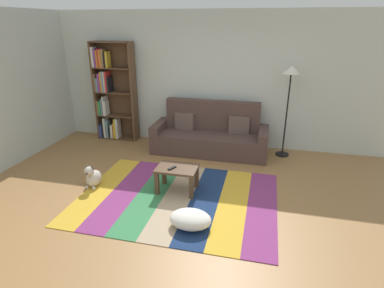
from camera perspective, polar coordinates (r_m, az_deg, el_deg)
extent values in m
plane|color=#9E7042|center=(4.65, -1.62, -10.63)|extent=(14.00, 14.00, 0.00)
cube|color=silver|center=(6.53, 4.17, 11.50)|extent=(6.80, 0.10, 2.70)
cube|color=silver|center=(6.46, -30.70, 8.49)|extent=(0.10, 5.50, 2.70)
cube|color=gold|center=(5.20, -16.10, -7.74)|extent=(0.41, 2.19, 0.01)
cube|color=#843370|center=(5.03, -11.92, -8.42)|extent=(0.41, 2.19, 0.01)
cube|color=#387F4C|center=(4.88, -7.44, -9.10)|extent=(0.41, 2.19, 0.01)
cube|color=tan|center=(4.76, -2.70, -9.75)|extent=(0.41, 2.19, 0.01)
cube|color=navy|center=(4.67, 2.27, -10.37)|extent=(0.41, 2.19, 0.01)
cube|color=gold|center=(4.63, 7.41, -10.92)|extent=(0.41, 2.19, 0.01)
cube|color=#843370|center=(4.61, 12.62, -11.39)|extent=(0.41, 2.19, 0.01)
cube|color=#4C3833|center=(6.26, 3.18, 0.15)|extent=(1.90, 0.80, 0.40)
cube|color=#4C3833|center=(6.39, 3.77, 5.29)|extent=(1.90, 0.20, 0.60)
cube|color=#4C3833|center=(6.49, -5.87, 1.59)|extent=(0.18, 0.80, 0.56)
cube|color=#4C3833|center=(6.15, 12.76, 0.03)|extent=(0.18, 0.80, 0.56)
cube|color=brown|center=(6.42, -1.30, 4.13)|extent=(0.42, 0.19, 0.36)
cube|color=brown|center=(6.25, 8.53, 3.39)|extent=(0.42, 0.19, 0.36)
cube|color=brown|center=(7.22, -16.93, 9.17)|extent=(0.04, 0.28, 2.10)
cube|color=brown|center=(6.83, -10.56, 9.07)|extent=(0.04, 0.28, 2.10)
cube|color=brown|center=(7.14, -13.35, 9.37)|extent=(0.90, 0.01, 2.10)
cube|color=brown|center=(7.30, -13.13, 1.20)|extent=(0.86, 0.28, 0.02)
cube|color=brown|center=(7.14, -13.47, 5.09)|extent=(0.86, 0.28, 0.02)
cube|color=brown|center=(7.02, -13.84, 9.13)|extent=(0.86, 0.28, 0.02)
cube|color=brown|center=(6.93, -14.22, 13.30)|extent=(0.86, 0.28, 0.02)
cube|color=brown|center=(6.89, -14.62, 17.54)|extent=(0.86, 0.28, 0.02)
cube|color=#334CB2|center=(7.39, -16.08, 2.41)|extent=(0.05, 0.18, 0.28)
cube|color=black|center=(7.39, -15.64, 2.75)|extent=(0.04, 0.25, 0.36)
cube|color=silver|center=(7.33, -15.33, 3.03)|extent=(0.05, 0.22, 0.45)
cube|color=#668C99|center=(7.30, -14.97, 2.75)|extent=(0.05, 0.18, 0.39)
cube|color=black|center=(7.31, -14.44, 2.36)|extent=(0.03, 0.23, 0.28)
cube|color=silver|center=(7.29, -14.08, 2.41)|extent=(0.05, 0.24, 0.29)
cube|color=orange|center=(7.24, -13.79, 2.53)|extent=(0.03, 0.21, 0.35)
cube|color=gold|center=(7.21, -13.60, 2.88)|extent=(0.04, 0.20, 0.45)
cube|color=silver|center=(7.18, -13.29, 2.87)|extent=(0.05, 0.19, 0.45)
cube|color=#8C6647|center=(7.28, -16.42, 6.54)|extent=(0.03, 0.26, 0.33)
cube|color=green|center=(7.24, -16.21, 6.38)|extent=(0.04, 0.20, 0.30)
cube|color=#668C99|center=(7.23, -15.76, 6.61)|extent=(0.03, 0.26, 0.35)
cube|color=silver|center=(7.19, -15.51, 6.81)|extent=(0.03, 0.23, 0.41)
cube|color=silver|center=(7.17, -15.30, 6.35)|extent=(0.04, 0.18, 0.31)
cube|color=#8C6647|center=(7.13, -17.07, 10.64)|extent=(0.03, 0.17, 0.38)
cube|color=#668C99|center=(7.13, -16.65, 10.35)|extent=(0.04, 0.20, 0.30)
cube|color=purple|center=(7.11, -16.26, 10.74)|extent=(0.04, 0.23, 0.39)
cube|color=orange|center=(7.09, -15.91, 10.87)|extent=(0.03, 0.23, 0.42)
cube|color=#668C99|center=(7.05, -15.70, 10.92)|extent=(0.04, 0.20, 0.44)
cube|color=silver|center=(7.05, -15.35, 10.90)|extent=(0.03, 0.23, 0.43)
cube|color=red|center=(7.03, -15.08, 10.94)|extent=(0.04, 0.23, 0.44)
cube|color=black|center=(7.02, -14.73, 10.49)|extent=(0.04, 0.23, 0.33)
cube|color=silver|center=(7.06, -17.43, 14.87)|extent=(0.05, 0.18, 0.41)
cube|color=purple|center=(7.07, -16.90, 14.81)|extent=(0.04, 0.25, 0.38)
cube|color=orange|center=(7.02, -16.67, 14.68)|extent=(0.03, 0.20, 0.35)
cube|color=red|center=(7.01, -16.34, 14.82)|extent=(0.03, 0.22, 0.38)
cube|color=orange|center=(6.97, -16.17, 14.71)|extent=(0.04, 0.17, 0.35)
cube|color=#8C6647|center=(6.95, -15.79, 14.81)|extent=(0.05, 0.18, 0.37)
cube|color=black|center=(6.94, -15.37, 14.44)|extent=(0.03, 0.19, 0.28)
cube|color=gold|center=(6.92, -15.08, 14.65)|extent=(0.04, 0.19, 0.33)
cube|color=#513826|center=(4.77, -2.76, -4.47)|extent=(0.62, 0.43, 0.04)
cube|color=#513826|center=(4.79, -6.42, -7.14)|extent=(0.06, 0.06, 0.36)
cube|color=#513826|center=(4.65, -0.11, -7.92)|extent=(0.06, 0.06, 0.36)
cube|color=#513826|center=(5.08, -5.09, -5.31)|extent=(0.06, 0.06, 0.36)
cube|color=#513826|center=(4.95, 0.85, -5.98)|extent=(0.06, 0.06, 0.36)
ellipsoid|color=white|center=(4.09, -0.30, -13.54)|extent=(0.54, 0.40, 0.22)
ellipsoid|color=beige|center=(5.27, -17.45, -5.98)|extent=(0.22, 0.30, 0.26)
sphere|color=beige|center=(5.11, -18.24, -4.74)|extent=(0.15, 0.15, 0.15)
ellipsoid|color=#5B5750|center=(5.07, -18.58, -5.13)|extent=(0.06, 0.07, 0.05)
ellipsoid|color=#5B5750|center=(5.13, -18.70, -4.05)|extent=(0.05, 0.04, 0.08)
ellipsoid|color=#5B5750|center=(5.08, -17.69, -4.19)|extent=(0.05, 0.04, 0.08)
sphere|color=beige|center=(5.24, -18.63, -7.50)|extent=(0.06, 0.06, 0.06)
sphere|color=beige|center=(5.19, -17.49, -7.70)|extent=(0.06, 0.06, 0.06)
cylinder|color=black|center=(6.46, 16.08, -1.80)|extent=(0.26, 0.26, 0.02)
cylinder|color=black|center=(6.21, 16.82, 4.98)|extent=(0.03, 0.03, 1.57)
cone|color=white|center=(6.03, 17.70, 12.79)|extent=(0.32, 0.32, 0.14)
cube|color=black|center=(4.72, -3.66, -4.39)|extent=(0.11, 0.15, 0.02)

